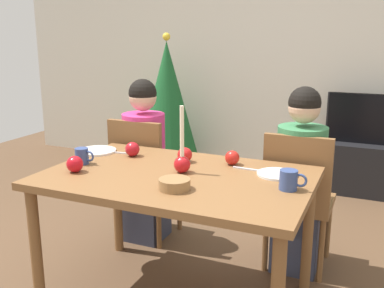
# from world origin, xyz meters

# --- Properties ---
(back_wall) EXTENTS (6.40, 0.10, 2.60)m
(back_wall) POSITION_xyz_m (0.00, 2.60, 1.30)
(back_wall) COLOR beige
(back_wall) RESTS_ON ground
(dining_table) EXTENTS (1.40, 0.90, 0.75)m
(dining_table) POSITION_xyz_m (0.00, 0.00, 0.67)
(dining_table) COLOR brown
(dining_table) RESTS_ON ground
(chair_left) EXTENTS (0.40, 0.40, 0.90)m
(chair_left) POSITION_xyz_m (-0.56, 0.61, 0.51)
(chair_left) COLOR brown
(chair_left) RESTS_ON ground
(chair_right) EXTENTS (0.40, 0.40, 0.90)m
(chair_right) POSITION_xyz_m (0.54, 0.61, 0.51)
(chair_right) COLOR brown
(chair_right) RESTS_ON ground
(person_left_child) EXTENTS (0.30, 0.30, 1.17)m
(person_left_child) POSITION_xyz_m (-0.56, 0.64, 0.57)
(person_left_child) COLOR #33384C
(person_left_child) RESTS_ON ground
(person_right_child) EXTENTS (0.30, 0.30, 1.17)m
(person_right_child) POSITION_xyz_m (0.54, 0.64, 0.57)
(person_right_child) COLOR #33384C
(person_right_child) RESTS_ON ground
(tv_stand) EXTENTS (0.64, 0.40, 0.48)m
(tv_stand) POSITION_xyz_m (0.88, 2.30, 0.24)
(tv_stand) COLOR black
(tv_stand) RESTS_ON ground
(tv) EXTENTS (0.79, 0.05, 0.46)m
(tv) POSITION_xyz_m (0.88, 2.30, 0.71)
(tv) COLOR black
(tv) RESTS_ON tv_stand
(christmas_tree) EXTENTS (0.68, 0.68, 1.48)m
(christmas_tree) POSITION_xyz_m (-1.11, 2.11, 0.77)
(christmas_tree) COLOR brown
(christmas_tree) RESTS_ON ground
(candle_centerpiece) EXTENTS (0.09, 0.09, 0.36)m
(candle_centerpiece) POSITION_xyz_m (0.01, 0.04, 0.82)
(candle_centerpiece) COLOR red
(candle_centerpiece) RESTS_ON dining_table
(plate_left) EXTENTS (0.24, 0.24, 0.01)m
(plate_left) POSITION_xyz_m (-0.66, 0.22, 0.76)
(plate_left) COLOR white
(plate_left) RESTS_ON dining_table
(plate_right) EXTENTS (0.21, 0.21, 0.01)m
(plate_right) POSITION_xyz_m (0.49, 0.20, 0.76)
(plate_right) COLOR white
(plate_right) RESTS_ON dining_table
(mug_left) EXTENTS (0.12, 0.08, 0.09)m
(mug_left) POSITION_xyz_m (-0.58, -0.04, 0.80)
(mug_left) COLOR #33477F
(mug_left) RESTS_ON dining_table
(mug_right) EXTENTS (0.13, 0.09, 0.10)m
(mug_right) POSITION_xyz_m (0.59, 0.00, 0.80)
(mug_right) COLOR #33477F
(mug_right) RESTS_ON dining_table
(fork_left) EXTENTS (0.18, 0.03, 0.01)m
(fork_left) POSITION_xyz_m (-0.50, 0.24, 0.75)
(fork_left) COLOR silver
(fork_left) RESTS_ON dining_table
(fork_right) EXTENTS (0.18, 0.02, 0.01)m
(fork_right) POSITION_xyz_m (0.32, 0.23, 0.75)
(fork_right) COLOR silver
(fork_right) RESTS_ON dining_table
(bowl_walnuts) EXTENTS (0.15, 0.15, 0.05)m
(bowl_walnuts) POSITION_xyz_m (0.09, -0.21, 0.78)
(bowl_walnuts) COLOR olive
(bowl_walnuts) RESTS_ON dining_table
(apple_near_candle) EXTENTS (0.08, 0.08, 0.08)m
(apple_near_candle) POSITION_xyz_m (0.21, 0.29, 0.79)
(apple_near_candle) COLOR red
(apple_near_candle) RESTS_ON dining_table
(apple_by_left_plate) EXTENTS (0.09, 0.09, 0.09)m
(apple_by_left_plate) POSITION_xyz_m (-0.52, -0.18, 0.79)
(apple_by_left_plate) COLOR red
(apple_by_left_plate) RESTS_ON dining_table
(apple_by_right_mug) EXTENTS (0.09, 0.09, 0.09)m
(apple_by_right_mug) POSITION_xyz_m (-0.40, 0.22, 0.79)
(apple_by_right_mug) COLOR #AD141D
(apple_by_right_mug) RESTS_ON dining_table
(apple_far_edge) EXTENTS (0.09, 0.09, 0.09)m
(apple_far_edge) POSITION_xyz_m (-0.06, 0.23, 0.79)
(apple_far_edge) COLOR red
(apple_far_edge) RESTS_ON dining_table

